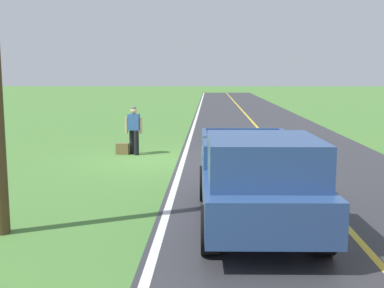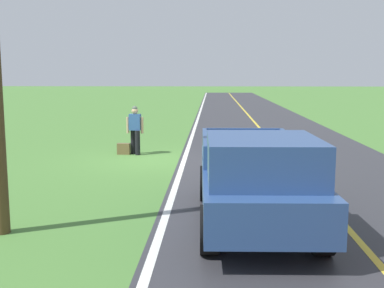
{
  "view_description": "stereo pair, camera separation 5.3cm",
  "coord_description": "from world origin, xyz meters",
  "views": [
    {
      "loc": [
        -1.87,
        15.79,
        2.86
      ],
      "look_at": [
        -1.52,
        6.28,
        1.47
      ],
      "focal_mm": 44.58,
      "sensor_mm": 36.0,
      "label": 1
    },
    {
      "loc": [
        -1.93,
        15.79,
        2.86
      ],
      "look_at": [
        -1.52,
        6.28,
        1.47
      ],
      "focal_mm": 44.58,
      "sensor_mm": 36.0,
      "label": 2
    }
  ],
  "objects": [
    {
      "name": "pickup_truck_passing",
      "position": [
        -2.75,
        7.0,
        0.97
      ],
      "size": [
        2.21,
        5.45,
        1.82
      ],
      "color": "#2D4C84",
      "rests_on": "ground"
    },
    {
      "name": "lane_centre_line",
      "position": [
        -4.48,
        0.0,
        0.01
      ],
      "size": [
        0.14,
        117.6,
        0.0
      ],
      "primitive_type": "cube",
      "color": "gold",
      "rests_on": "ground"
    },
    {
      "name": "hitchhiker_walking",
      "position": [
        0.84,
        -1.12,
        0.98
      ],
      "size": [
        0.62,
        0.53,
        1.75
      ],
      "color": "black",
      "rests_on": "ground"
    },
    {
      "name": "road_surface",
      "position": [
        -4.48,
        0.0,
        0.0
      ],
      "size": [
        7.35,
        120.0,
        0.0
      ],
      "primitive_type": "cube",
      "color": "#333338",
      "rests_on": "ground"
    },
    {
      "name": "suitcase_carried",
      "position": [
        1.26,
        -1.08,
        0.2
      ],
      "size": [
        0.47,
        0.23,
        0.4
      ],
      "primitive_type": "cube",
      "rotation": [
        0.0,
        0.0,
        1.5
      ],
      "color": "brown",
      "rests_on": "ground"
    },
    {
      "name": "lane_edge_line",
      "position": [
        -0.99,
        0.0,
        0.01
      ],
      "size": [
        0.16,
        117.6,
        0.0
      ],
      "primitive_type": "cube",
      "color": "silver",
      "rests_on": "ground"
    },
    {
      "name": "ground_plane",
      "position": [
        0.0,
        0.0,
        0.0
      ],
      "size": [
        200.0,
        200.0,
        0.0
      ],
      "primitive_type": "plane",
      "color": "#4C7F38"
    }
  ]
}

